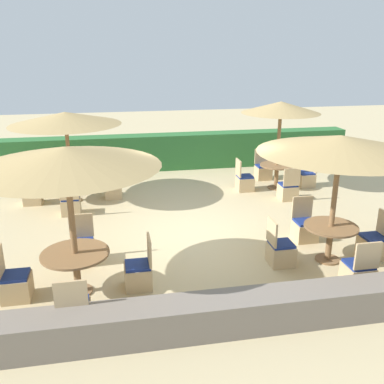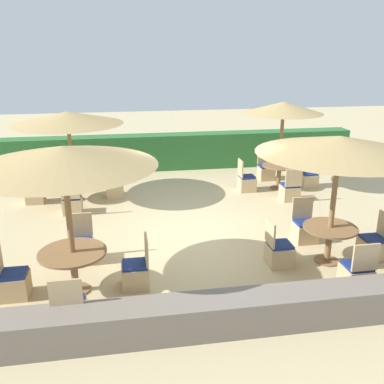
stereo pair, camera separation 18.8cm
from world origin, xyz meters
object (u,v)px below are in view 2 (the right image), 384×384
object	(u,v)px
parasol_back_right	(283,108)
patio_chair_front_right_east	(373,246)
patio_chair_front_left_south	(70,313)
patio_chair_front_right_south	(356,275)
patio_chair_back_left_west	(34,193)
patio_chair_front_right_north	(304,229)
round_table_back_right	(279,171)
patio_chair_back_right_south	(290,191)
parasol_back_left	(68,118)
patio_chair_front_left_north	(81,249)
parasol_front_right	(340,145)
parasol_front_left	(63,157)
patio_chair_back_right_north	(266,171)
round_table_front_right	(329,235)
patio_chair_back_left_north	(79,179)
patio_chair_back_right_west	(246,182)
patio_chair_back_left_east	(116,188)
round_table_back_left	(73,180)
patio_chair_front_left_west	(13,282)
patio_chair_back_right_east	(309,178)
patio_chair_front_left_east	(136,273)
patio_chair_back_left_south	(72,203)
round_table_front_left	(73,259)
patio_chair_front_right_west	(279,252)

from	to	relation	value
parasol_back_right	patio_chair_front_right_east	world-z (taller)	parasol_back_right
patio_chair_front_left_south	patio_chair_front_right_south	bearing A→B (deg)	4.17
patio_chair_back_left_west	patio_chair_front_right_north	bearing A→B (deg)	60.70
round_table_back_right	patio_chair_back_right_south	world-z (taller)	patio_chair_back_right_south
parasol_back_left	round_table_back_right	bearing A→B (deg)	0.27
parasol_back_right	patio_chair_front_left_north	world-z (taller)	parasol_back_right
parasol_front_right	parasol_front_left	distance (m)	4.75
patio_chair_back_right_north	patio_chair_front_left_south	distance (m)	8.66
round_table_front_right	patio_chair_back_left_north	bearing A→B (deg)	132.91
patio_chair_front_right_north	round_table_back_right	bearing A→B (deg)	-101.58
patio_chair_back_right_west	parasol_front_right	size ratio (longest dim) A/B	0.31
patio_chair_back_left_east	round_table_front_right	xyz separation A→B (m)	(4.07, -4.52, 0.31)
round_table_back_left	parasol_back_right	distance (m)	6.11
patio_chair_back_left_north	round_table_back_right	bearing A→B (deg)	169.89
round_table_front_right	patio_chair_front_left_west	bearing A→B (deg)	-177.04
round_table_back_left	patio_chair_back_right_east	distance (m)	6.81
round_table_back_right	patio_chair_front_left_east	size ratio (longest dim) A/B	1.07
patio_chair_back_left_north	parasol_back_right	xyz separation A→B (m)	(5.81, -1.04, 2.10)
patio_chair_back_right_south	patio_chair_back_left_north	bearing A→B (deg)	160.50
patio_chair_back_left_north	patio_chair_back_right_south	world-z (taller)	same
parasol_back_right	patio_chair_back_right_east	world-z (taller)	parasol_back_right
patio_chair_front_right_south	patio_chair_front_left_south	xyz separation A→B (m)	(-4.75, -0.35, 0.00)
patio_chair_back_left_south	patio_chair_front_right_east	world-z (taller)	same
round_table_front_left	patio_chair_front_left_north	distance (m)	1.14
patio_chair_back_right_north	patio_chair_front_left_west	distance (m)	8.59
parasol_front_left	round_table_front_right	bearing A→B (deg)	3.46
patio_chair_back_left_west	patio_chair_front_left_north	xyz separation A→B (m)	(1.50, -3.63, 0.00)
patio_chair_front_left_north	parasol_front_left	bearing A→B (deg)	88.79
patio_chair_back_right_north	parasol_back_left	bearing A→B (deg)	9.90
parasol_front_right	parasol_front_left	xyz separation A→B (m)	(-4.74, -0.29, 0.05)
patio_chair_back_right_south	patio_chair_front_right_north	bearing A→B (deg)	-105.01
patio_chair_back_left_west	round_table_front_right	distance (m)	7.65
patio_chair_back_left_north	patio_chair_front_right_west	size ratio (longest dim) A/B	1.00
round_table_back_left	patio_chair_front_left_west	distance (m)	4.81
patio_chair_back_left_south	patio_chair_front_right_east	bearing A→B (deg)	-29.65
patio_chair_back_left_south	round_table_back_right	world-z (taller)	patio_chair_back_left_south
patio_chair_back_left_south	patio_chair_back_right_south	xyz separation A→B (m)	(5.76, 0.04, 0.00)
parasol_front_right	patio_chair_front_right_south	world-z (taller)	parasol_front_right
patio_chair_back_left_south	patio_chair_back_right_west	size ratio (longest dim) A/B	1.00
round_table_back_right	round_table_front_right	bearing A→B (deg)	-98.41
parasol_back_right	patio_chair_front_right_south	xyz separation A→B (m)	(-0.63, -5.50, -2.10)
patio_chair_front_left_north	patio_chair_front_left_east	bearing A→B (deg)	132.23
parasol_back_left	parasol_front_right	bearing A→B (deg)	-40.78
round_table_back_left	patio_chair_front_right_south	bearing A→B (deg)	-46.39
patio_chair_back_right_west	parasol_front_left	xyz separation A→B (m)	(-4.42, -4.76, 2.11)
patio_chair_back_right_north	patio_chair_front_right_east	xyz separation A→B (m)	(0.34, -5.50, 0.00)
round_table_back_left	patio_chair_front_right_west	xyz separation A→B (m)	(4.19, -4.44, -0.32)
patio_chair_back_left_north	patio_chair_front_left_east	distance (m)	6.02
patio_chair_back_right_south	round_table_front_right	xyz separation A→B (m)	(-0.62, -3.49, 0.31)
patio_chair_front_right_west	patio_chair_front_left_north	world-z (taller)	same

